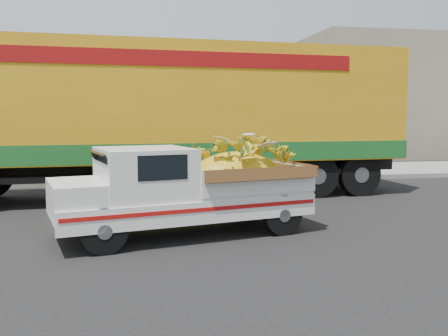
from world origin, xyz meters
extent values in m
plane|color=black|center=(0.00, 0.00, 0.00)|extent=(100.00, 100.00, 0.00)
cube|color=gray|center=(0.00, 6.29, 0.07)|extent=(60.00, 0.25, 0.15)
cube|color=gray|center=(0.00, 8.39, 0.07)|extent=(60.00, 4.00, 0.14)
cube|color=gray|center=(14.00, 15.29, 3.00)|extent=(14.00, 6.00, 6.00)
cylinder|color=black|center=(-2.23, -1.34, 0.35)|extent=(0.73, 0.36, 0.70)
cylinder|color=black|center=(-2.53, -0.02, 0.35)|extent=(0.73, 0.36, 0.70)
cylinder|color=black|center=(0.75, -0.65, 0.35)|extent=(0.73, 0.36, 0.70)
cylinder|color=black|center=(0.44, 0.67, 0.35)|extent=(0.73, 0.36, 0.70)
cube|color=white|center=(-0.94, -0.34, 0.51)|extent=(4.59, 2.52, 0.36)
cube|color=#A50F0C|center=(-0.76, -1.12, 0.57)|extent=(4.16, 0.97, 0.06)
cube|color=silver|center=(-3.02, -0.83, 0.42)|extent=(0.44, 1.52, 0.13)
cube|color=white|center=(-2.67, -0.75, 0.86)|extent=(1.10, 1.62, 0.33)
cube|color=white|center=(-1.59, -0.50, 1.11)|extent=(1.74, 1.80, 0.83)
cube|color=black|center=(-1.33, -1.22, 1.27)|extent=(0.77, 0.19, 0.39)
cube|color=white|center=(0.14, -0.09, 0.93)|extent=(2.43, 2.01, 0.47)
ellipsoid|color=#F3A215|center=(0.05, -0.11, 0.83)|extent=(2.16, 1.66, 1.18)
cylinder|color=black|center=(4.01, 3.14, 0.55)|extent=(1.12, 0.39, 1.10)
cylinder|color=black|center=(3.88, 5.14, 0.55)|extent=(1.12, 0.39, 1.10)
cylinder|color=black|center=(2.81, 3.07, 0.55)|extent=(1.12, 0.39, 1.10)
cylinder|color=black|center=(2.68, 5.06, 0.55)|extent=(1.12, 0.39, 1.10)
cube|color=black|center=(-0.75, 3.84, 0.78)|extent=(12.04, 1.77, 0.36)
cube|color=orange|center=(-0.75, 3.84, 2.38)|extent=(11.90, 3.25, 2.84)
cube|color=#195A20|center=(-0.75, 3.84, 1.21)|extent=(11.96, 3.27, 0.45)
cube|color=maroon|center=(-0.67, 2.58, 3.35)|extent=(8.38, 0.56, 0.35)
camera|label=1|loc=(-1.82, -8.82, 2.04)|focal=40.00mm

